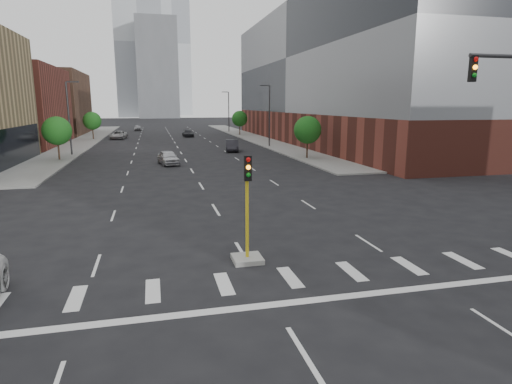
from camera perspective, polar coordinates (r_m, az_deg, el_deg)
name	(u,v)px	position (r m, az deg, el deg)	size (l,w,h in m)	color
sidewalk_left_far	(87,140)	(82.33, -21.63, 6.47)	(5.00, 92.00, 0.15)	gray
sidewalk_right_far	(251,137)	(83.62, -0.68, 7.35)	(5.00, 92.00, 0.15)	gray
building_left_far_b	(33,103)	(102.14, -27.59, 10.44)	(20.00, 24.00, 13.00)	brown
building_right_main	(355,75)	(75.11, 13.05, 14.91)	(24.00, 70.00, 22.00)	brown
tower_left	(139,44)	(229.13, -15.34, 18.44)	(22.00, 22.00, 70.00)	#B2B7BC
tower_right	(172,46)	(269.74, -11.14, 18.61)	(20.00, 20.00, 80.00)	#B2B7BC
tower_mid	(157,69)	(207.91, -13.01, 15.69)	(18.00, 18.00, 44.00)	slate
median_traffic_signal	(247,239)	(17.49, -1.16, -6.27)	(1.20, 1.20, 4.40)	#999993
streetlight_right_a	(269,113)	(64.57, 1.73, 10.46)	(1.60, 0.22, 9.07)	#2D2D30
streetlight_right_b	(228,110)	(98.77, -3.71, 10.85)	(1.60, 0.22, 9.07)	#2D2D30
streetlight_left	(69,115)	(58.15, -23.62, 9.38)	(1.60, 0.22, 9.07)	#2D2D30
tree_left_near	(57,131)	(53.41, -25.01, 7.40)	(3.20, 3.20, 4.85)	#382619
tree_left_far	(92,121)	(83.00, -21.02, 8.85)	(3.20, 3.20, 4.85)	#382619
tree_right_near	(308,130)	(50.53, 6.89, 8.22)	(3.20, 3.20, 4.85)	#382619
tree_right_far	(240,119)	(89.09, -2.19, 9.74)	(3.20, 3.20, 4.85)	#382619
car_near_left	(168,158)	(46.69, -11.62, 4.53)	(1.78, 4.43, 1.51)	#BABABF
car_mid_right	(232,146)	(58.84, -3.23, 6.20)	(1.65, 4.73, 1.56)	black
car_far_left	(118,135)	(83.68, -17.87, 7.25)	(2.45, 5.31, 1.48)	#B5B5B5
car_deep_right	(188,133)	(85.93, -9.06, 7.72)	(1.88, 4.61, 1.34)	black
car_distant	(138,128)	(108.68, -15.49, 8.26)	(1.66, 4.13, 1.41)	#9D9DA1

